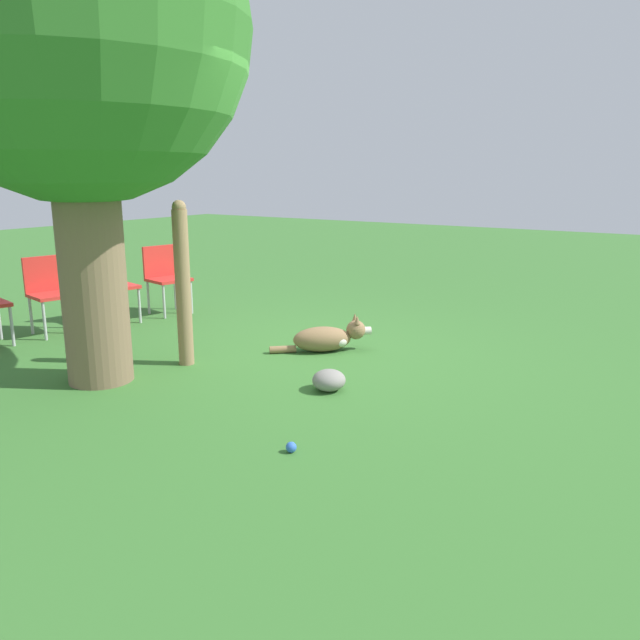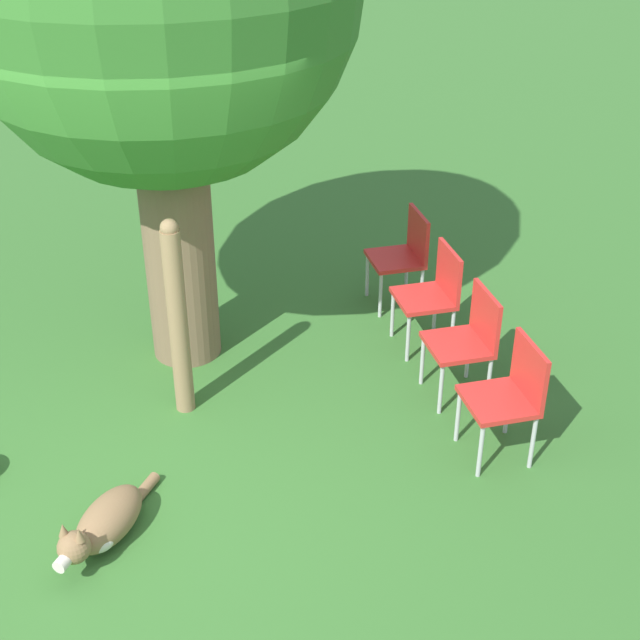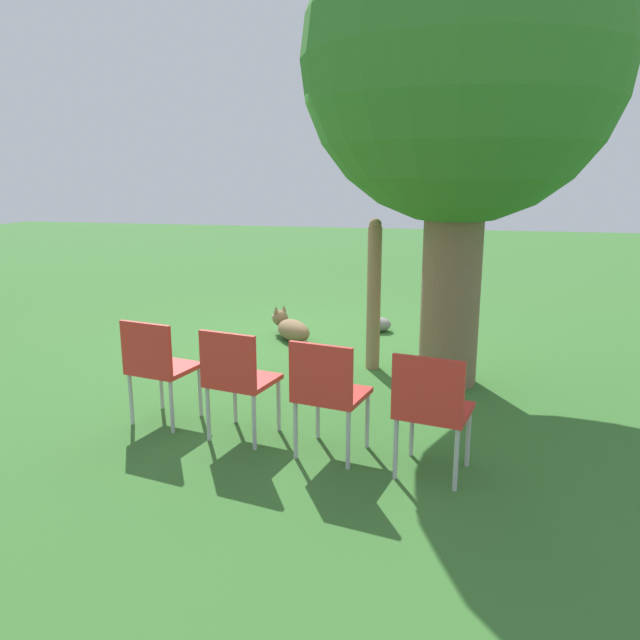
% 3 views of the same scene
% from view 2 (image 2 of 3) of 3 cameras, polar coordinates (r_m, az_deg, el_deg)
% --- Properties ---
extents(ground_plane, '(30.00, 30.00, 0.00)m').
position_cam_2_polar(ground_plane, '(5.89, -11.13, -10.05)').
color(ground_plane, '#38702D').
extents(dog, '(0.78, 0.73, 0.36)m').
position_cam_2_polar(dog, '(5.44, -13.69, -12.58)').
color(dog, olive).
rests_on(dog, ground_plane).
extents(fence_post, '(0.13, 0.13, 1.47)m').
position_cam_2_polar(fence_post, '(6.07, -9.10, 0.11)').
color(fence_post, '#937551').
rests_on(fence_post, ground_plane).
extents(red_chair_0, '(0.50, 0.52, 0.82)m').
position_cam_2_polar(red_chair_0, '(5.85, 12.08, -4.52)').
color(red_chair_0, red).
rests_on(red_chair_0, ground_plane).
extents(red_chair_1, '(0.50, 0.52, 0.82)m').
position_cam_2_polar(red_chair_1, '(6.37, 9.47, -1.05)').
color(red_chair_1, red).
rests_on(red_chair_1, ground_plane).
extents(red_chair_2, '(0.50, 0.52, 0.82)m').
position_cam_2_polar(red_chair_2, '(6.93, 7.27, 1.88)').
color(red_chair_2, red).
rests_on(red_chair_2, ground_plane).
extents(red_chair_3, '(0.50, 0.52, 0.82)m').
position_cam_2_polar(red_chair_3, '(7.51, 5.40, 4.37)').
color(red_chair_3, red).
rests_on(red_chair_3, ground_plane).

